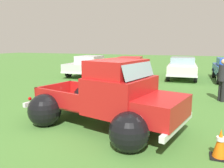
{
  "coord_description": "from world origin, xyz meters",
  "views": [
    {
      "loc": [
        2.46,
        -5.73,
        2.35
      ],
      "look_at": [
        0.0,
        0.9,
        1.06
      ],
      "focal_mm": 35.92,
      "sensor_mm": 36.0,
      "label": 1
    }
  ],
  "objects_px": {
    "show_car_2": "(182,67)",
    "spectator_0": "(223,77)",
    "vintage_pickup_truck": "(112,102)",
    "lane_cone_0": "(220,144)",
    "show_car_1": "(130,66)",
    "show_car_0": "(89,65)"
  },
  "relations": [
    {
      "from": "show_car_1",
      "to": "spectator_0",
      "type": "distance_m",
      "value": 7.22
    },
    {
      "from": "vintage_pickup_truck",
      "to": "show_car_2",
      "type": "bearing_deg",
      "value": 96.64
    },
    {
      "from": "show_car_1",
      "to": "show_car_2",
      "type": "xyz_separation_m",
      "value": [
        3.41,
        0.86,
        -0.0
      ]
    },
    {
      "from": "lane_cone_0",
      "to": "vintage_pickup_truck",
      "type": "bearing_deg",
      "value": 162.95
    },
    {
      "from": "vintage_pickup_truck",
      "to": "lane_cone_0",
      "type": "bearing_deg",
      "value": -3.09
    },
    {
      "from": "show_car_0",
      "to": "lane_cone_0",
      "type": "distance_m",
      "value": 12.96
    },
    {
      "from": "show_car_2",
      "to": "spectator_0",
      "type": "height_order",
      "value": "spectator_0"
    },
    {
      "from": "vintage_pickup_truck",
      "to": "spectator_0",
      "type": "distance_m",
      "value": 5.34
    },
    {
      "from": "show_car_1",
      "to": "spectator_0",
      "type": "relative_size",
      "value": 2.57
    },
    {
      "from": "show_car_1",
      "to": "spectator_0",
      "type": "xyz_separation_m",
      "value": [
        5.29,
        -4.92,
        0.21
      ]
    },
    {
      "from": "show_car_0",
      "to": "show_car_2",
      "type": "xyz_separation_m",
      "value": [
        6.61,
        0.69,
        -0.01
      ]
    },
    {
      "from": "show_car_2",
      "to": "vintage_pickup_truck",
      "type": "bearing_deg",
      "value": -9.94
    },
    {
      "from": "show_car_1",
      "to": "spectator_0",
      "type": "height_order",
      "value": "spectator_0"
    },
    {
      "from": "vintage_pickup_truck",
      "to": "show_car_0",
      "type": "relative_size",
      "value": 1.05
    },
    {
      "from": "spectator_0",
      "to": "lane_cone_0",
      "type": "bearing_deg",
      "value": 52.43
    },
    {
      "from": "lane_cone_0",
      "to": "show_car_0",
      "type": "bearing_deg",
      "value": 128.1
    },
    {
      "from": "vintage_pickup_truck",
      "to": "spectator_0",
      "type": "bearing_deg",
      "value": 67.51
    },
    {
      "from": "vintage_pickup_truck",
      "to": "lane_cone_0",
      "type": "distance_m",
      "value": 2.83
    },
    {
      "from": "spectator_0",
      "to": "show_car_0",
      "type": "bearing_deg",
      "value": -62.9
    },
    {
      "from": "vintage_pickup_truck",
      "to": "lane_cone_0",
      "type": "relative_size",
      "value": 7.84
    },
    {
      "from": "show_car_2",
      "to": "spectator_0",
      "type": "bearing_deg",
      "value": 15.4
    },
    {
      "from": "vintage_pickup_truck",
      "to": "show_car_2",
      "type": "xyz_separation_m",
      "value": [
        1.29,
        10.06,
        0.02
      ]
    }
  ]
}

